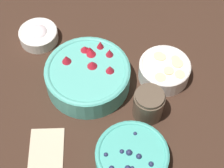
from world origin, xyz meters
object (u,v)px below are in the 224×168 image
(bowl_cream, at_px, (38,34))
(jar_chocolate, at_px, (148,105))
(bowl_strawberries, at_px, (88,75))
(bowl_bananas, at_px, (164,69))
(bowl_blueberries, at_px, (132,157))

(bowl_cream, distance_m, jar_chocolate, 0.43)
(bowl_cream, height_order, jar_chocolate, jar_chocolate)
(bowl_strawberries, bearing_deg, bowl_cream, -145.63)
(jar_chocolate, bearing_deg, bowl_bananas, 147.18)
(bowl_strawberries, bearing_deg, jar_chocolate, 49.88)
(bowl_strawberries, distance_m, jar_chocolate, 0.19)
(bowl_bananas, xyz_separation_m, bowl_cream, (-0.20, -0.36, -0.01))
(bowl_blueberries, distance_m, jar_chocolate, 0.15)
(bowl_cream, relative_size, jar_chocolate, 1.31)
(bowl_strawberries, distance_m, bowl_blueberries, 0.27)
(bowl_strawberries, relative_size, bowl_cream, 2.01)
(bowl_blueberries, xyz_separation_m, jar_chocolate, (-0.14, 0.07, 0.01))
(bowl_bananas, distance_m, bowl_cream, 0.41)
(bowl_blueberries, height_order, jar_chocolate, jar_chocolate)
(bowl_strawberries, xyz_separation_m, jar_chocolate, (0.13, 0.15, -0.00))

